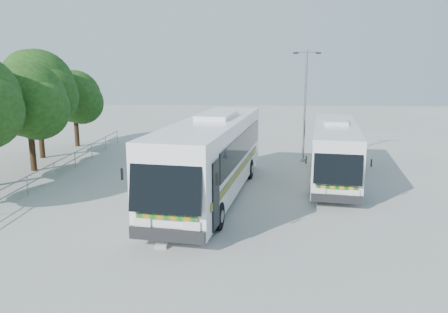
# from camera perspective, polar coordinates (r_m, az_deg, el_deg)

# --- Properties ---
(ground) EXTENTS (100.00, 100.00, 0.00)m
(ground) POSITION_cam_1_polar(r_m,az_deg,el_deg) (20.91, 1.13, -5.54)
(ground) COLOR #A8A8A2
(ground) RESTS_ON ground
(kerb_divider) EXTENTS (0.40, 16.00, 0.15)m
(kerb_divider) POSITION_cam_1_polar(r_m,az_deg,el_deg) (22.99, -4.46, -3.77)
(kerb_divider) COLOR #B2B2AD
(kerb_divider) RESTS_ON ground
(railing) EXTENTS (0.06, 22.00, 1.00)m
(railing) POSITION_cam_1_polar(r_m,az_deg,el_deg) (26.78, -20.48, -0.80)
(railing) COLOR gray
(railing) RESTS_ON ground
(tree_far_c) EXTENTS (4.97, 4.69, 6.49)m
(tree_far_c) POSITION_cam_1_polar(r_m,az_deg,el_deg) (28.18, -24.11, 6.76)
(tree_far_c) COLOR #382314
(tree_far_c) RESTS_ON ground
(tree_far_d) EXTENTS (5.62, 5.30, 7.33)m
(tree_far_d) POSITION_cam_1_polar(r_m,az_deg,el_deg) (31.98, -23.12, 8.32)
(tree_far_d) COLOR #382314
(tree_far_d) RESTS_ON ground
(tree_far_e) EXTENTS (4.54, 4.28, 5.92)m
(tree_far_e) POSITION_cam_1_polar(r_m,az_deg,el_deg) (35.87, -18.88, 7.42)
(tree_far_e) COLOR #382314
(tree_far_e) RESTS_ON ground
(coach_main) EXTENTS (4.74, 13.65, 3.72)m
(coach_main) POSITION_cam_1_polar(r_m,az_deg,el_deg) (20.80, -1.59, 0.16)
(coach_main) COLOR white
(coach_main) RESTS_ON ground
(coach_adjacent) EXTENTS (4.04, 11.27, 3.07)m
(coach_adjacent) POSITION_cam_1_polar(r_m,az_deg,el_deg) (24.87, 14.28, 0.89)
(coach_adjacent) COLOR silver
(coach_adjacent) RESTS_ON ground
(lamppost) EXTENTS (1.77, 0.35, 7.23)m
(lamppost) POSITION_cam_1_polar(r_m,az_deg,el_deg) (28.82, 10.56, 7.14)
(lamppost) COLOR #95999D
(lamppost) RESTS_ON ground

